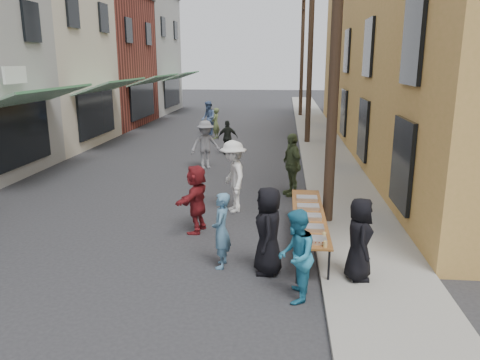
% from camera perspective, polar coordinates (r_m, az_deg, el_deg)
% --- Properties ---
extents(ground, '(120.00, 120.00, 0.00)m').
position_cam_1_polar(ground, '(9.94, -13.79, -10.15)').
color(ground, '#28282B').
rests_on(ground, ground).
extents(sidewalk, '(2.20, 60.00, 0.10)m').
position_cam_1_polar(sidewalk, '(23.92, 9.85, 4.49)').
color(sidewalk, gray).
rests_on(sidewalk, ground).
extents(storefront_row, '(8.00, 37.00, 9.00)m').
position_cam_1_polar(storefront_row, '(26.91, -24.49, 13.24)').
color(storefront_row, maroon).
rests_on(storefront_row, ground).
extents(building_ochre, '(10.00, 28.00, 10.00)m').
position_cam_1_polar(building_ochre, '(23.89, 25.87, 15.24)').
color(building_ochre, '#B68C41').
rests_on(building_ochre, ground).
extents(utility_pole_near, '(0.26, 0.26, 9.00)m').
position_cam_1_polar(utility_pole_near, '(11.57, 11.61, 16.29)').
color(utility_pole_near, '#2D2116').
rests_on(utility_pole_near, ground).
extents(utility_pole_mid, '(0.26, 0.26, 9.00)m').
position_cam_1_polar(utility_pole_mid, '(23.54, 8.56, 15.27)').
color(utility_pole_mid, '#2D2116').
rests_on(utility_pole_mid, ground).
extents(utility_pole_far, '(0.26, 0.26, 9.00)m').
position_cam_1_polar(utility_pole_far, '(35.53, 7.58, 14.93)').
color(utility_pole_far, '#2D2116').
rests_on(utility_pole_far, ground).
extents(serving_table, '(0.70, 4.00, 0.75)m').
position_cam_1_polar(serving_table, '(10.52, 8.39, -4.32)').
color(serving_table, brown).
rests_on(serving_table, ground).
extents(catering_tray_sausage, '(0.50, 0.33, 0.08)m').
position_cam_1_polar(catering_tray_sausage, '(8.94, 8.91, -7.22)').
color(catering_tray_sausage, maroon).
rests_on(catering_tray_sausage, serving_table).
extents(catering_tray_foil_b, '(0.50, 0.33, 0.08)m').
position_cam_1_polar(catering_tray_foil_b, '(9.55, 8.69, -5.79)').
color(catering_tray_foil_b, '#B2B2B7').
rests_on(catering_tray_foil_b, serving_table).
extents(catering_tray_buns, '(0.50, 0.33, 0.08)m').
position_cam_1_polar(catering_tray_buns, '(10.21, 8.49, -4.44)').
color(catering_tray_buns, tan).
rests_on(catering_tray_buns, serving_table).
extents(catering_tray_foil_d, '(0.50, 0.33, 0.08)m').
position_cam_1_polar(catering_tray_foil_d, '(10.87, 8.31, -3.26)').
color(catering_tray_foil_d, '#B2B2B7').
rests_on(catering_tray_foil_d, serving_table).
extents(catering_tray_buns_end, '(0.50, 0.33, 0.08)m').
position_cam_1_polar(catering_tray_buns_end, '(11.54, 8.15, -2.22)').
color(catering_tray_buns_end, tan).
rests_on(catering_tray_buns_end, serving_table).
extents(condiment_jar_a, '(0.07, 0.07, 0.08)m').
position_cam_1_polar(condiment_jar_a, '(8.65, 7.55, -7.92)').
color(condiment_jar_a, '#A57F26').
rests_on(condiment_jar_a, serving_table).
extents(condiment_jar_b, '(0.07, 0.07, 0.08)m').
position_cam_1_polar(condiment_jar_b, '(8.75, 7.53, -7.67)').
color(condiment_jar_b, '#A57F26').
rests_on(condiment_jar_b, serving_table).
extents(condiment_jar_c, '(0.07, 0.07, 0.08)m').
position_cam_1_polar(condiment_jar_c, '(8.84, 7.51, -7.43)').
color(condiment_jar_c, '#A57F26').
rests_on(condiment_jar_c, serving_table).
extents(cup_stack, '(0.08, 0.08, 0.12)m').
position_cam_1_polar(cup_stack, '(8.72, 10.33, -7.71)').
color(cup_stack, tan).
rests_on(cup_stack, serving_table).
extents(guest_front_a, '(0.60, 0.88, 1.74)m').
position_cam_1_polar(guest_front_a, '(9.08, 3.47, -6.18)').
color(guest_front_a, black).
rests_on(guest_front_a, ground).
extents(guest_front_b, '(0.37, 0.57, 1.55)m').
position_cam_1_polar(guest_front_b, '(9.36, -2.30, -6.16)').
color(guest_front_b, teal).
rests_on(guest_front_b, ground).
extents(guest_front_c, '(0.69, 0.85, 1.64)m').
position_cam_1_polar(guest_front_c, '(8.13, 6.83, -9.19)').
color(guest_front_c, teal).
rests_on(guest_front_c, ground).
extents(guest_front_d, '(1.10, 1.45, 1.98)m').
position_cam_1_polar(guest_front_d, '(12.74, -0.84, 0.44)').
color(guest_front_d, white).
rests_on(guest_front_d, ground).
extents(guest_front_e, '(0.87, 1.23, 1.93)m').
position_cam_1_polar(guest_front_e, '(14.40, 6.32, 1.88)').
color(guest_front_e, '#445330').
rests_on(guest_front_e, ground).
extents(guest_queue_back, '(0.76, 1.60, 1.66)m').
position_cam_1_polar(guest_queue_back, '(11.30, -5.34, -2.28)').
color(guest_queue_back, maroon).
rests_on(guest_queue_back, ground).
extents(server, '(0.52, 0.78, 1.56)m').
position_cam_1_polar(server, '(8.90, 14.35, -6.98)').
color(server, black).
rests_on(server, sidewalk).
extents(passerby_left, '(1.38, 1.18, 1.85)m').
position_cam_1_polar(passerby_left, '(18.04, -4.23, 4.32)').
color(passerby_left, slate).
rests_on(passerby_left, ground).
extents(passerby_mid, '(0.95, 0.59, 1.51)m').
position_cam_1_polar(passerby_mid, '(20.73, -1.51, 5.18)').
color(passerby_mid, black).
rests_on(passerby_mid, ground).
extents(passerby_right, '(0.49, 0.66, 1.64)m').
position_cam_1_polar(passerby_right, '(25.09, -3.00, 6.91)').
color(passerby_right, '#59693D').
rests_on(passerby_right, ground).
extents(passerby_far, '(1.02, 1.13, 1.89)m').
position_cam_1_polar(passerby_far, '(26.30, -3.88, 7.52)').
color(passerby_far, '#526D9E').
rests_on(passerby_far, ground).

